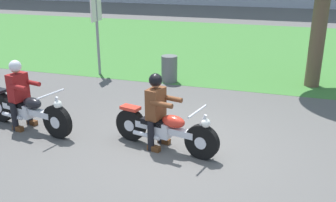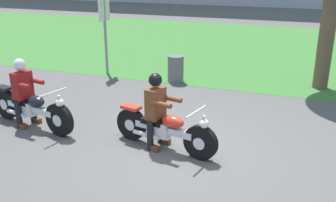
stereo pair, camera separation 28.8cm
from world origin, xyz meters
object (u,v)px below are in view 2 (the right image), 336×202
(rider_lead, at_px, (156,105))
(sign_banner, at_px, (104,16))
(motorcycle_lead, at_px, (164,129))
(trash_can, at_px, (176,69))
(motorcycle_follow, at_px, (31,108))
(rider_follow, at_px, (23,87))

(rider_lead, relative_size, sign_banner, 0.53)
(sign_banner, bearing_deg, motorcycle_lead, -50.28)
(trash_can, height_order, sign_banner, sign_banner)
(motorcycle_follow, bearing_deg, trash_can, 79.35)
(motorcycle_follow, bearing_deg, rider_follow, 179.21)
(motorcycle_lead, xyz_separation_m, rider_lead, (-0.16, 0.04, 0.43))
(trash_can, bearing_deg, rider_follow, -115.27)
(motorcycle_lead, height_order, rider_follow, rider_follow)
(motorcycle_lead, xyz_separation_m, trash_can, (-1.19, 4.03, -0.01))
(motorcycle_follow, relative_size, trash_can, 3.03)
(trash_can, distance_m, sign_banner, 2.64)
(motorcycle_lead, relative_size, motorcycle_follow, 0.91)
(rider_follow, xyz_separation_m, sign_banner, (-0.38, 4.11, 0.90))
(rider_follow, distance_m, sign_banner, 4.23)
(rider_lead, xyz_separation_m, sign_banner, (-3.28, 4.11, 0.91))
(rider_lead, relative_size, rider_follow, 0.98)
(sign_banner, bearing_deg, motorcycle_follow, -82.54)
(motorcycle_lead, height_order, sign_banner, sign_banner)
(motorcycle_lead, relative_size, trash_can, 2.76)
(motorcycle_follow, bearing_deg, rider_lead, 13.28)
(motorcycle_follow, height_order, sign_banner, sign_banner)
(trash_can, bearing_deg, motorcycle_follow, -113.11)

